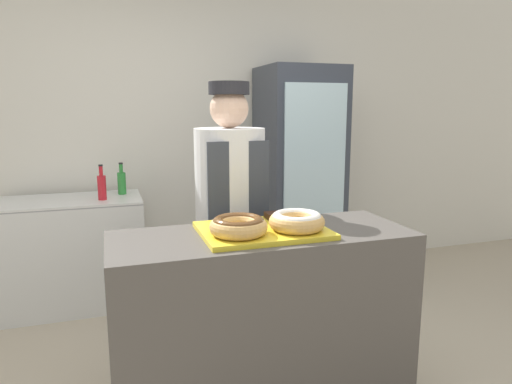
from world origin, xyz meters
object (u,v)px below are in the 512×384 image
object	(u,v)px
serving_tray	(263,230)
beverage_fridge	(299,176)
bottle_red	(102,186)
baker_person	(231,221)
donut_chocolate_glaze	(238,225)
brownie_back_right	(275,216)
brownie_back_left	(230,219)
bottle_green	(122,182)
chest_freezer	(73,252)
donut_light_glaze	(297,220)

from	to	relation	value
serving_tray	beverage_fridge	size ratio (longest dim) A/B	0.31
beverage_fridge	bottle_red	distance (m)	1.68
baker_person	bottle_red	world-z (taller)	baker_person
donut_chocolate_glaze	baker_person	world-z (taller)	baker_person
donut_chocolate_glaze	brownie_back_right	world-z (taller)	donut_chocolate_glaze
brownie_back_left	bottle_green	size ratio (longest dim) A/B	0.34
brownie_back_right	bottle_red	bearing A→B (deg)	119.77
beverage_fridge	brownie_back_right	bearing A→B (deg)	-117.44
serving_tray	chest_freezer	xyz separation A→B (m)	(-0.98, 1.75, -0.55)
donut_chocolate_glaze	brownie_back_left	bearing A→B (deg)	84.36
serving_tray	chest_freezer	bearing A→B (deg)	119.35
baker_person	donut_light_glaze	bearing A→B (deg)	-78.08
baker_person	brownie_back_right	bearing A→B (deg)	-74.79
brownie_back_right	baker_person	distance (m)	0.46
bottle_red	serving_tray	bearing A→B (deg)	-65.96
donut_light_glaze	brownie_back_left	bearing A→B (deg)	138.01
donut_light_glaze	baker_person	world-z (taller)	baker_person
chest_freezer	brownie_back_left	bearing A→B (deg)	-61.51
donut_chocolate_glaze	brownie_back_left	distance (m)	0.24
donut_chocolate_glaze	brownie_back_left	xyz separation A→B (m)	(0.02, 0.23, -0.03)
donut_light_glaze	baker_person	xyz separation A→B (m)	(-0.14, 0.67, -0.15)
donut_chocolate_glaze	bottle_green	distance (m)	1.97
serving_tray	bottle_red	bearing A→B (deg)	114.04
bottle_red	brownie_back_right	bearing A→B (deg)	-60.23
serving_tray	bottle_green	xyz separation A→B (m)	(-0.58, 1.84, -0.02)
serving_tray	bottle_red	xyz separation A→B (m)	(-0.73, 1.64, -0.02)
bottle_red	baker_person	bearing A→B (deg)	-55.21
chest_freezer	bottle_green	world-z (taller)	bottle_green
beverage_fridge	donut_light_glaze	bearing A→B (deg)	-113.74
donut_light_glaze	bottle_red	xyz separation A→B (m)	(-0.87, 1.72, -0.07)
chest_freezer	bottle_green	distance (m)	0.67
donut_light_glaze	chest_freezer	size ratio (longest dim) A/B	0.24
donut_chocolate_glaze	brownie_back_right	bearing A→B (deg)	41.99
serving_tray	brownie_back_right	xyz separation A→B (m)	(0.12, 0.15, 0.03)
serving_tray	brownie_back_left	bearing A→B (deg)	127.36
serving_tray	baker_person	bearing A→B (deg)	89.93
brownie_back_right	donut_chocolate_glaze	bearing A→B (deg)	-138.01
brownie_back_right	baker_person	xyz separation A→B (m)	(-0.12, 0.43, -0.12)
donut_chocolate_glaze	brownie_back_left	world-z (taller)	donut_chocolate_glaze
donut_chocolate_glaze	beverage_fridge	bearing A→B (deg)	59.23
brownie_back_left	serving_tray	bearing A→B (deg)	-52.64
chest_freezer	bottle_green	size ratio (longest dim) A/B	4.18
brownie_back_left	beverage_fridge	bearing A→B (deg)	56.24
brownie_back_left	bottle_green	distance (m)	1.75
donut_chocolate_glaze	bottle_red	distance (m)	1.82
chest_freezer	bottle_red	bearing A→B (deg)	-22.49
serving_tray	baker_person	xyz separation A→B (m)	(0.00, 0.59, -0.10)
beverage_fridge	bottle_green	distance (m)	1.53
brownie_back_right	bottle_green	xyz separation A→B (m)	(-0.70, 1.69, -0.05)
serving_tray	donut_chocolate_glaze	xyz separation A→B (m)	(-0.14, -0.08, 0.06)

